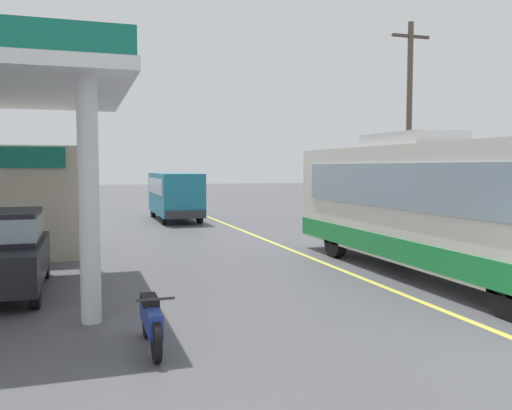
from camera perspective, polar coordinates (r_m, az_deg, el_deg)
The scene contains 7 objects.
ground at distance 26.88m, azimuth -3.50°, elevation -1.89°, with size 120.00×120.00×0.00m, color #4C4C51.
lane_divider_stripe at distance 22.10m, azimuth -0.27°, elevation -3.17°, with size 0.16×50.00×0.01m, color #D8CC4C.
coach_bus_main at distance 14.48m, azimuth 18.14°, elevation -0.37°, with size 2.60×11.04×3.69m.
car_at_pump at distance 13.11m, azimuth -25.11°, elevation -4.10°, with size 1.70×4.20×1.82m.
minibus_opposing_lane at distance 28.43m, azimuth -8.54°, elevation 1.37°, with size 2.04×6.13×2.44m.
motorcycle_parked_forecourt at distance 8.61m, azimuth -11.01°, elevation -11.81°, with size 0.55×1.80×0.92m.
utility_pole_roadside at distance 24.59m, azimuth 15.82°, elevation 8.30°, with size 1.80×0.24×8.96m.
Camera 1 is at (-6.62, -5.90, 2.79)m, focal length 37.96 mm.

